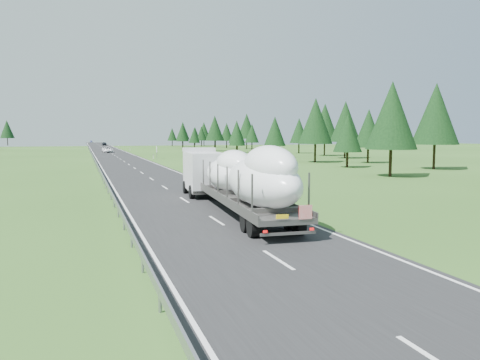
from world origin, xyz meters
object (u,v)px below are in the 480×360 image
object	(u,v)px
distant_van	(108,150)
distant_car_blue	(91,142)
distant_car_dark	(104,144)
boat_truck	(236,176)
highway_sign	(157,150)

from	to	relation	value
distant_van	distant_car_blue	world-z (taller)	distant_van
distant_van	distant_car_dark	bearing A→B (deg)	84.84
distant_car_blue	distant_car_dark	bearing A→B (deg)	-86.81
distant_car_dark	boat_truck	bearing A→B (deg)	-95.34
highway_sign	distant_car_dark	size ratio (longest dim) A/B	0.55
highway_sign	boat_truck	size ratio (longest dim) A/B	0.12
boat_truck	distant_car_blue	world-z (taller)	boat_truck
highway_sign	distant_van	bearing A→B (deg)	101.48
boat_truck	distant_car_dark	distance (m)	197.14
distant_car_dark	distant_van	bearing A→B (deg)	-97.17
highway_sign	distant_van	size ratio (longest dim) A/B	0.46
boat_truck	distant_van	bearing A→B (deg)	91.46
distant_van	distant_car_blue	bearing A→B (deg)	87.21
boat_truck	distant_car_dark	size ratio (longest dim) A/B	4.42
distant_van	highway_sign	bearing A→B (deg)	-81.77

